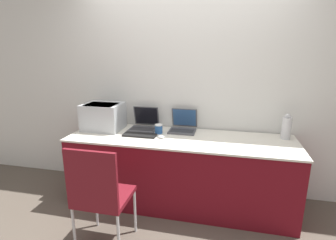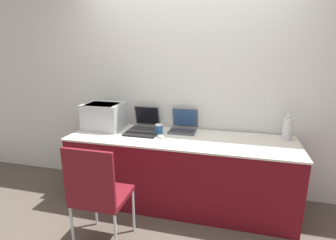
{
  "view_description": "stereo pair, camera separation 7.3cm",
  "coord_description": "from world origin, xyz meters",
  "px_view_note": "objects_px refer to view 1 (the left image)",
  "views": [
    {
      "loc": [
        0.47,
        -2.32,
        1.74
      ],
      "look_at": [
        -0.15,
        0.4,
        0.97
      ],
      "focal_mm": 28.0,
      "sensor_mm": 36.0,
      "label": 1
    },
    {
      "loc": [
        0.55,
        -2.3,
        1.74
      ],
      "look_at": [
        -0.15,
        0.4,
        0.97
      ],
      "focal_mm": 28.0,
      "sensor_mm": 36.0,
      "label": 2
    }
  ],
  "objects_px": {
    "printer": "(103,116)",
    "laptop_right": "(183,126)",
    "external_keyboard": "(140,135)",
    "coffee_cup": "(159,129)",
    "laptop_left": "(144,124)",
    "mouse": "(161,137)",
    "metal_pitcher": "(286,127)",
    "chair": "(99,192)"
  },
  "relations": [
    {
      "from": "laptop_left",
      "to": "coffee_cup",
      "type": "bearing_deg",
      "value": -31.28
    },
    {
      "from": "metal_pitcher",
      "to": "printer",
      "type": "bearing_deg",
      "value": -176.94
    },
    {
      "from": "laptop_left",
      "to": "mouse",
      "type": "distance_m",
      "value": 0.41
    },
    {
      "from": "metal_pitcher",
      "to": "laptop_right",
      "type": "bearing_deg",
      "value": 177.95
    },
    {
      "from": "coffee_cup",
      "to": "mouse",
      "type": "distance_m",
      "value": 0.18
    },
    {
      "from": "external_keyboard",
      "to": "coffee_cup",
      "type": "xyz_separation_m",
      "value": [
        0.18,
        0.14,
        0.04
      ]
    },
    {
      "from": "metal_pitcher",
      "to": "chair",
      "type": "relative_size",
      "value": 0.28
    },
    {
      "from": "external_keyboard",
      "to": "chair",
      "type": "bearing_deg",
      "value": -95.24
    },
    {
      "from": "laptop_left",
      "to": "external_keyboard",
      "type": "distance_m",
      "value": 0.28
    },
    {
      "from": "printer",
      "to": "chair",
      "type": "height_order",
      "value": "printer"
    },
    {
      "from": "metal_pitcher",
      "to": "chair",
      "type": "bearing_deg",
      "value": -146.09
    },
    {
      "from": "laptop_left",
      "to": "metal_pitcher",
      "type": "distance_m",
      "value": 1.6
    },
    {
      "from": "laptop_right",
      "to": "chair",
      "type": "height_order",
      "value": "laptop_right"
    },
    {
      "from": "printer",
      "to": "laptop_right",
      "type": "relative_size",
      "value": 1.41
    },
    {
      "from": "coffee_cup",
      "to": "mouse",
      "type": "relative_size",
      "value": 1.38
    },
    {
      "from": "laptop_right",
      "to": "coffee_cup",
      "type": "bearing_deg",
      "value": -147.19
    },
    {
      "from": "external_keyboard",
      "to": "printer",
      "type": "bearing_deg",
      "value": 163.02
    },
    {
      "from": "laptop_left",
      "to": "external_keyboard",
      "type": "xyz_separation_m",
      "value": [
        0.03,
        -0.27,
        -0.05
      ]
    },
    {
      "from": "coffee_cup",
      "to": "chair",
      "type": "bearing_deg",
      "value": -104.88
    },
    {
      "from": "coffee_cup",
      "to": "metal_pitcher",
      "type": "relative_size",
      "value": 0.37
    },
    {
      "from": "laptop_right",
      "to": "metal_pitcher",
      "type": "height_order",
      "value": "metal_pitcher"
    },
    {
      "from": "external_keyboard",
      "to": "metal_pitcher",
      "type": "height_order",
      "value": "metal_pitcher"
    },
    {
      "from": "laptop_left",
      "to": "mouse",
      "type": "relative_size",
      "value": 4.19
    },
    {
      "from": "printer",
      "to": "external_keyboard",
      "type": "distance_m",
      "value": 0.55
    },
    {
      "from": "metal_pitcher",
      "to": "coffee_cup",
      "type": "bearing_deg",
      "value": -174.89
    },
    {
      "from": "printer",
      "to": "laptop_left",
      "type": "relative_size",
      "value": 1.42
    },
    {
      "from": "printer",
      "to": "coffee_cup",
      "type": "distance_m",
      "value": 0.7
    },
    {
      "from": "printer",
      "to": "chair",
      "type": "distance_m",
      "value": 1.15
    },
    {
      "from": "coffee_cup",
      "to": "chair",
      "type": "height_order",
      "value": "chair"
    },
    {
      "from": "laptop_left",
      "to": "coffee_cup",
      "type": "distance_m",
      "value": 0.25
    },
    {
      "from": "chair",
      "to": "external_keyboard",
      "type": "bearing_deg",
      "value": 84.76
    },
    {
      "from": "laptop_right",
      "to": "coffee_cup",
      "type": "xyz_separation_m",
      "value": [
        -0.25,
        -0.16,
        -0.0
      ]
    },
    {
      "from": "mouse",
      "to": "external_keyboard",
      "type": "bearing_deg",
      "value": 176.5
    },
    {
      "from": "mouse",
      "to": "chair",
      "type": "xyz_separation_m",
      "value": [
        -0.33,
        -0.82,
        -0.24
      ]
    },
    {
      "from": "laptop_left",
      "to": "chair",
      "type": "height_order",
      "value": "laptop_left"
    },
    {
      "from": "chair",
      "to": "laptop_right",
      "type": "bearing_deg",
      "value": 65.78
    },
    {
      "from": "mouse",
      "to": "printer",
      "type": "bearing_deg",
      "value": 167.36
    },
    {
      "from": "laptop_left",
      "to": "external_keyboard",
      "type": "height_order",
      "value": "laptop_left"
    },
    {
      "from": "external_keyboard",
      "to": "mouse",
      "type": "xyz_separation_m",
      "value": [
        0.25,
        -0.02,
        0.0
      ]
    },
    {
      "from": "external_keyboard",
      "to": "chair",
      "type": "distance_m",
      "value": 0.87
    },
    {
      "from": "laptop_left",
      "to": "chair",
      "type": "relative_size",
      "value": 0.32
    },
    {
      "from": "printer",
      "to": "laptop_right",
      "type": "bearing_deg",
      "value": 9.09
    }
  ]
}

